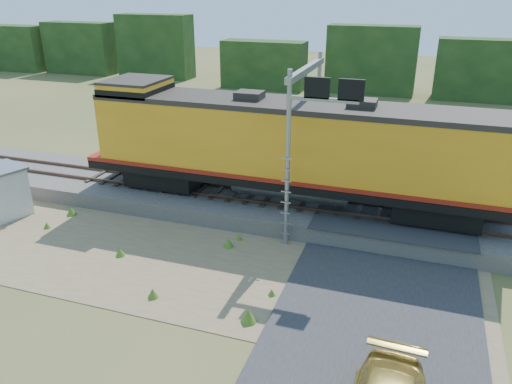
% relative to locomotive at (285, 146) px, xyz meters
% --- Properties ---
extents(ground, '(140.00, 140.00, 0.00)m').
position_rel_locomotive_xyz_m(ground, '(-1.71, -6.00, -3.59)').
color(ground, '#475123').
rests_on(ground, ground).
extents(ballast, '(70.00, 5.00, 0.80)m').
position_rel_locomotive_xyz_m(ballast, '(-1.71, -0.00, -3.19)').
color(ballast, slate).
rests_on(ballast, ground).
extents(rails, '(70.00, 1.54, 0.16)m').
position_rel_locomotive_xyz_m(rails, '(-1.71, -0.00, -2.71)').
color(rails, brown).
rests_on(rails, ballast).
extents(dirt_shoulder, '(26.00, 8.00, 0.03)m').
position_rel_locomotive_xyz_m(dirt_shoulder, '(-3.71, -5.50, -3.58)').
color(dirt_shoulder, '#8C7754').
rests_on(dirt_shoulder, ground).
extents(road, '(7.00, 66.00, 0.86)m').
position_rel_locomotive_xyz_m(road, '(5.29, -5.26, -3.51)').
color(road, '#38383A').
rests_on(road, ground).
extents(tree_line_north, '(130.00, 3.00, 6.50)m').
position_rel_locomotive_xyz_m(tree_line_north, '(-1.71, 32.00, -0.52)').
color(tree_line_north, '#173312').
rests_on(tree_line_north, ground).
extents(weed_clumps, '(15.00, 6.20, 0.56)m').
position_rel_locomotive_xyz_m(weed_clumps, '(-5.21, -5.90, -3.59)').
color(weed_clumps, '#487220').
rests_on(weed_clumps, ground).
extents(locomotive, '(20.70, 3.16, 5.34)m').
position_rel_locomotive_xyz_m(locomotive, '(0.00, 0.00, 0.00)').
color(locomotive, black).
rests_on(locomotive, rails).
extents(shed, '(2.66, 2.66, 2.49)m').
position_rel_locomotive_xyz_m(shed, '(-13.07, -4.43, -2.33)').
color(shed, silver).
rests_on(shed, ground).
extents(signal_gantry, '(3.03, 6.20, 7.63)m').
position_rel_locomotive_xyz_m(signal_gantry, '(1.29, -0.68, 2.09)').
color(signal_gantry, gray).
rests_on(signal_gantry, ground).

